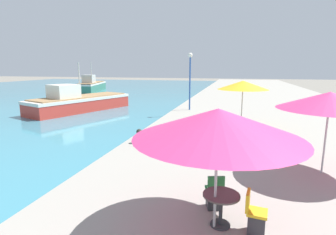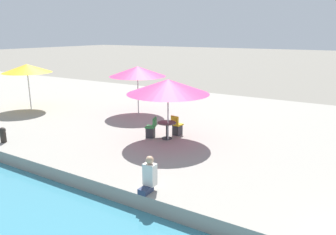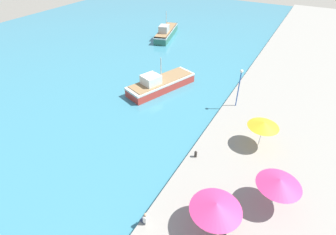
# 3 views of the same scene
# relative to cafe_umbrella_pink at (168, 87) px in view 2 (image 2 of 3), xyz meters

# --- Properties ---
(cafe_umbrella_pink) EXTENTS (3.45, 3.45, 2.63)m
(cafe_umbrella_pink) POSITION_rel_cafe_umbrella_pink_xyz_m (0.00, 0.00, 0.00)
(cafe_umbrella_pink) COLOR #B7B7B7
(cafe_umbrella_pink) RESTS_ON quay_promenade
(cafe_umbrella_white) EXTENTS (3.15, 3.15, 2.68)m
(cafe_umbrella_white) POSITION_rel_cafe_umbrella_pink_xyz_m (3.18, 3.95, 0.08)
(cafe_umbrella_white) COLOR #B7B7B7
(cafe_umbrella_white) RESTS_ON quay_promenade
(cafe_umbrella_striped) EXTENTS (2.83, 2.83, 2.69)m
(cafe_umbrella_striped) POSITION_rel_cafe_umbrella_pink_xyz_m (0.68, 10.17, 0.12)
(cafe_umbrella_striped) COLOR #B7B7B7
(cafe_umbrella_striped) RESTS_ON quay_promenade
(cafe_table) EXTENTS (0.80, 0.80, 0.74)m
(cafe_table) POSITION_rel_cafe_umbrella_pink_xyz_m (0.12, 0.14, -1.79)
(cafe_table) COLOR #333338
(cafe_table) RESTS_ON quay_promenade
(cafe_chair_left) EXTENTS (0.50, 0.52, 0.91)m
(cafe_chair_left) POSITION_rel_cafe_umbrella_pink_xyz_m (-0.08, 0.83, -2.00)
(cafe_chair_left) COLOR #2D2D33
(cafe_chair_left) RESTS_ON quay_promenade
(cafe_chair_right) EXTENTS (0.48, 0.45, 0.91)m
(cafe_chair_right) POSITION_rel_cafe_umbrella_pink_xyz_m (0.84, 0.04, -2.00)
(cafe_chair_right) COLOR #2D2D33
(cafe_chair_right) RESTS_ON quay_promenade
(person_at_quay) EXTENTS (0.57, 0.36, 1.05)m
(person_at_quay) POSITION_rel_cafe_umbrella_pink_xyz_m (-4.24, -1.97, -1.86)
(person_at_quay) COLOR #333D5B
(person_at_quay) RESTS_ON quay_promenade
(mooring_bollard) EXTENTS (0.26, 0.26, 0.65)m
(mooring_bollard) POSITION_rel_cafe_umbrella_pink_xyz_m (-3.89, 5.74, -1.97)
(mooring_bollard) COLOR #2D2823
(mooring_bollard) RESTS_ON quay_promenade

